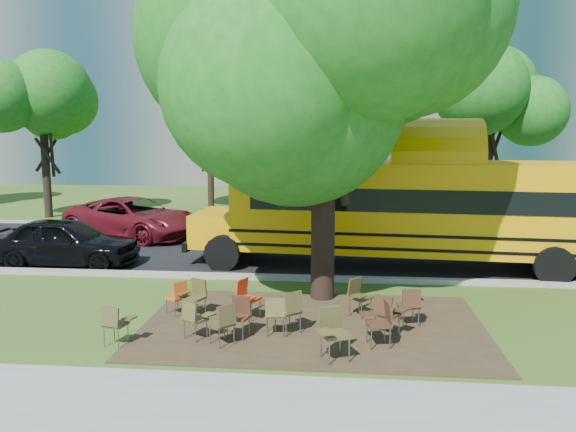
# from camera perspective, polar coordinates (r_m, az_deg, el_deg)

# --- Properties ---
(ground) EXTENTS (160.00, 160.00, 0.00)m
(ground) POSITION_cam_1_polar(r_m,az_deg,el_deg) (12.41, -2.02, -10.16)
(ground) COLOR #375319
(ground) RESTS_ON ground
(dirt_patch) EXTENTS (7.00, 4.50, 0.03)m
(dirt_patch) POSITION_cam_1_polar(r_m,az_deg,el_deg) (11.85, 2.55, -11.01)
(dirt_patch) COLOR #382819
(dirt_patch) RESTS_ON ground
(asphalt_road) EXTENTS (80.00, 8.00, 0.04)m
(asphalt_road) POSITION_cam_1_polar(r_m,az_deg,el_deg) (19.12, 0.71, -3.33)
(asphalt_road) COLOR black
(asphalt_road) RESTS_ON ground
(kerb_near) EXTENTS (80.00, 0.25, 0.14)m
(kerb_near) POSITION_cam_1_polar(r_m,az_deg,el_deg) (15.24, -0.55, -6.28)
(kerb_near) COLOR gray
(kerb_near) RESTS_ON ground
(kerb_far) EXTENTS (80.00, 0.25, 0.14)m
(kerb_far) POSITION_cam_1_polar(r_m,az_deg,el_deg) (23.13, 1.55, -1.10)
(kerb_far) COLOR gray
(kerb_far) RESTS_ON ground
(building_main) EXTENTS (38.00, 16.00, 22.00)m
(building_main) POSITION_cam_1_polar(r_m,az_deg,el_deg) (49.08, -6.08, 16.86)
(building_main) COLOR slate
(building_main) RESTS_ON ground
(bg_tree_0) EXTENTS (5.20, 5.20, 7.18)m
(bg_tree_0) POSITION_cam_1_polar(r_m,az_deg,el_deg) (28.12, -23.66, 9.14)
(bg_tree_0) COLOR black
(bg_tree_0) RESTS_ON ground
(bg_tree_2) EXTENTS (4.80, 4.80, 6.62)m
(bg_tree_2) POSITION_cam_1_polar(r_m,az_deg,el_deg) (28.40, -7.97, 9.04)
(bg_tree_2) COLOR black
(bg_tree_2) RESTS_ON ground
(bg_tree_3) EXTENTS (5.60, 5.60, 7.84)m
(bg_tree_3) POSITION_cam_1_polar(r_m,az_deg,el_deg) (26.46, 19.92, 10.42)
(bg_tree_3) COLOR black
(bg_tree_3) RESTS_ON ground
(main_tree) EXTENTS (7.20, 7.20, 9.06)m
(main_tree) POSITION_cam_1_polar(r_m,az_deg,el_deg) (13.14, 3.73, 14.95)
(main_tree) COLOR black
(main_tree) RESTS_ON ground
(school_bus) EXTENTS (12.93, 3.79, 3.12)m
(school_bus) POSITION_cam_1_polar(r_m,az_deg,el_deg) (16.68, 14.08, 0.84)
(school_bus) COLOR #DD9806
(school_bus) RESTS_ON ground
(chair_0) EXTENTS (0.59, 0.46, 0.79)m
(chair_0) POSITION_cam_1_polar(r_m,az_deg,el_deg) (11.11, -17.16, -10.18)
(chair_0) COLOR #4A4220
(chair_0) RESTS_ON ground
(chair_1) EXTENTS (0.66, 0.52, 0.79)m
(chair_1) POSITION_cam_1_polar(r_m,az_deg,el_deg) (11.05, -9.49, -10.02)
(chair_1) COLOR #4E4922
(chair_1) RESTS_ON ground
(chair_2) EXTENTS (0.56, 0.71, 0.83)m
(chair_2) POSITION_cam_1_polar(r_m,az_deg,el_deg) (10.70, -6.50, -10.44)
(chair_2) COLOR #453F1E
(chair_2) RESTS_ON ground
(chair_3) EXTENTS (0.62, 0.48, 0.82)m
(chair_3) POSITION_cam_1_polar(r_m,az_deg,el_deg) (11.09, -5.11, -9.73)
(chair_3) COLOR #442718
(chair_3) RESTS_ON ground
(chair_4) EXTENTS (0.54, 0.54, 0.82)m
(chair_4) POSITION_cam_1_polar(r_m,az_deg,el_deg) (11.11, -1.19, -9.69)
(chair_4) COLOR brown
(chair_4) RESTS_ON ground
(chair_5) EXTENTS (0.65, 0.76, 0.95)m
(chair_5) POSITION_cam_1_polar(r_m,az_deg,el_deg) (10.02, 4.52, -11.30)
(chair_5) COLOR #504922
(chair_5) RESTS_ON ground
(chair_6) EXTENTS (0.62, 0.61, 0.90)m
(chair_6) POSITION_cam_1_polar(r_m,az_deg,el_deg) (10.71, 9.44, -10.25)
(chair_6) COLOR #452818
(chair_6) RESTS_ON ground
(chair_7) EXTENTS (0.74, 0.58, 0.86)m
(chair_7) POSITION_cam_1_polar(r_m,az_deg,el_deg) (11.22, 10.05, -9.49)
(chair_7) COLOR #3E2A16
(chair_7) RESTS_ON ground
(chair_8) EXTENTS (0.53, 0.67, 0.78)m
(chair_8) POSITION_cam_1_polar(r_m,az_deg,el_deg) (12.54, -11.09, -7.80)
(chair_8) COLOR #D44F16
(chair_8) RESTS_ON ground
(chair_9) EXTENTS (0.67, 0.52, 0.82)m
(chair_9) POSITION_cam_1_polar(r_m,az_deg,el_deg) (12.44, -9.43, -7.78)
(chair_9) COLOR #4B4820
(chair_9) RESTS_ON ground
(chair_10) EXTENTS (0.56, 0.71, 0.87)m
(chair_10) POSITION_cam_1_polar(r_m,az_deg,el_deg) (12.10, -4.28, -7.99)
(chair_10) COLOR red
(chair_10) RESTS_ON ground
(chair_11) EXTENTS (0.61, 0.77, 0.90)m
(chair_11) POSITION_cam_1_polar(r_m,az_deg,el_deg) (11.20, 0.25, -9.26)
(chair_11) COLOR brown
(chair_11) RESTS_ON ground
(chair_12) EXTENTS (0.57, 0.72, 0.84)m
(chair_12) POSITION_cam_1_polar(r_m,az_deg,el_deg) (12.31, 7.14, -7.83)
(chair_12) COLOR #413D1C
(chair_12) RESTS_ON ground
(chair_13) EXTENTS (0.57, 0.60, 0.83)m
(chair_13) POSITION_cam_1_polar(r_m,az_deg,el_deg) (11.88, 12.35, -8.61)
(chair_13) COLOR #452B18
(chair_13) RESTS_ON ground
(black_car) EXTENTS (4.32, 1.80, 1.46)m
(black_car) POSITION_cam_1_polar(r_m,az_deg,el_deg) (17.95, -21.68, -2.44)
(black_car) COLOR black
(black_car) RESTS_ON ground
(bg_car_red) EXTENTS (5.98, 4.46, 1.51)m
(bg_car_red) POSITION_cam_1_polar(r_m,az_deg,el_deg) (21.82, -15.42, -0.18)
(bg_car_red) COLOR #560E16
(bg_car_red) RESTS_ON ground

